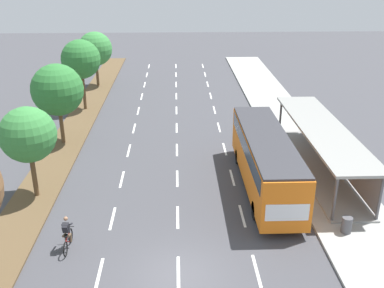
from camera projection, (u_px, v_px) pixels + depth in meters
ground_plane at (178, 275)px, 19.50m from camera, size 140.00×140.00×0.00m
median_strip at (79, 122)px, 37.64m from camera, size 2.60×52.00×0.12m
sidewalk_right at (284, 119)px, 38.22m from camera, size 4.50×52.00×0.15m
lane_divider_left at (134, 128)px, 36.41m from camera, size 0.14×47.93×0.01m
lane_divider_center at (177, 128)px, 36.52m from camera, size 0.14×47.93×0.01m
lane_divider_right at (219, 127)px, 36.64m from camera, size 0.14×47.93×0.01m
bus_shelter at (325, 144)px, 28.46m from camera, size 2.90×13.57×2.86m
bus at (266, 156)px, 26.22m from camera, size 2.54×11.29×3.37m
cyclist at (67, 235)px, 20.99m from camera, size 0.46×1.82×1.71m
median_tree_second at (28, 135)px, 24.44m from camera, size 3.14×3.14×5.36m
median_tree_third at (57, 90)px, 31.77m from camera, size 3.74×3.74×5.94m
median_tree_fourth at (81, 59)px, 39.04m from camera, size 3.45×3.45×6.31m
median_tree_fifth at (95, 49)px, 46.71m from camera, size 3.56×3.56×5.77m
trash_bin at (347, 225)px, 22.16m from camera, size 0.52×0.52×0.85m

